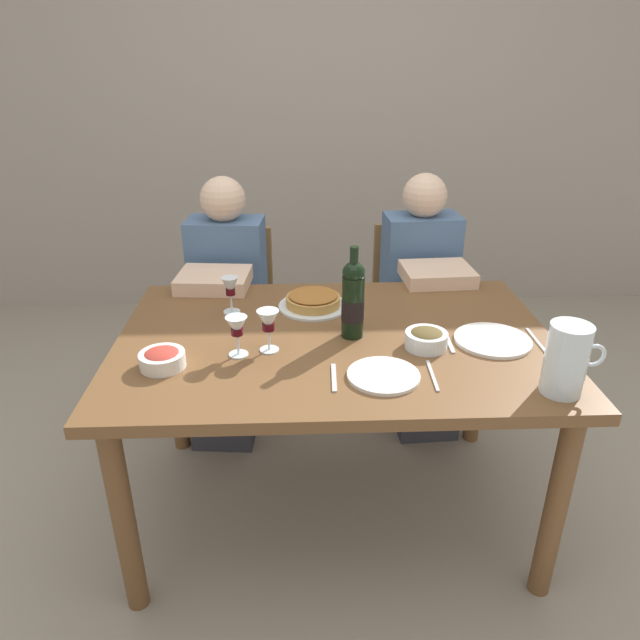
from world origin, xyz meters
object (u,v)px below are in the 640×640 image
(wine_bottle, at_px, (353,299))
(salad_bowl, at_px, (162,358))
(dinner_plate_right_setting, at_px, (493,340))
(diner_right, at_px, (424,297))
(baked_tart, at_px, (313,301))
(wine_glass_left_diner, at_px, (268,323))
(wine_glass_centre, at_px, (237,328))
(water_pitcher, at_px, (566,363))
(chair_right, at_px, (411,300))
(wine_glass_right_diner, at_px, (230,288))
(olive_bowl, at_px, (426,338))
(dinner_plate_left_setting, at_px, (383,375))
(chair_left, at_px, (235,306))
(diner_left, at_px, (225,303))
(dining_table, at_px, (335,360))

(wine_bottle, xyz_separation_m, salad_bowl, (-0.61, -0.19, -0.11))
(dinner_plate_right_setting, relative_size, diner_right, 0.22)
(baked_tart, height_order, wine_glass_left_diner, wine_glass_left_diner)
(baked_tart, distance_m, wine_glass_centre, 0.45)
(salad_bowl, bearing_deg, dinner_plate_right_setting, 6.67)
(water_pitcher, height_order, dinner_plate_right_setting, water_pitcher)
(chair_right, bearing_deg, wine_glass_right_diner, 36.80)
(olive_bowl, distance_m, dinner_plate_right_setting, 0.24)
(wine_bottle, distance_m, water_pitcher, 0.69)
(dinner_plate_left_setting, height_order, diner_right, diner_right)
(water_pitcher, height_order, chair_right, water_pitcher)
(wine_glass_right_diner, xyz_separation_m, dinner_plate_left_setting, (0.50, -0.50, -0.09))
(olive_bowl, relative_size, wine_glass_left_diner, 0.99)
(wine_glass_left_diner, height_order, chair_right, wine_glass_left_diner)
(chair_left, bearing_deg, wine_bottle, 124.81)
(salad_bowl, xyz_separation_m, wine_glass_right_diner, (0.17, 0.41, 0.07))
(wine_glass_centre, relative_size, dinner_plate_left_setting, 0.61)
(salad_bowl, distance_m, wine_glass_centre, 0.25)
(salad_bowl, relative_size, wine_glass_centre, 1.05)
(wine_bottle, height_order, wine_glass_right_diner, wine_bottle)
(wine_bottle, distance_m, baked_tart, 0.30)
(chair_left, bearing_deg, dinner_plate_left_setting, 121.25)
(salad_bowl, bearing_deg, wine_glass_centre, 16.66)
(olive_bowl, relative_size, wine_glass_right_diner, 1.01)
(wine_bottle, distance_m, wine_glass_left_diner, 0.30)
(diner_right, bearing_deg, water_pitcher, 95.97)
(water_pitcher, relative_size, chair_left, 0.25)
(wine_glass_centre, bearing_deg, chair_right, 53.25)
(diner_left, bearing_deg, wine_bottle, 134.04)
(dining_table, distance_m, diner_left, 0.79)
(water_pitcher, bearing_deg, olive_bowl, 139.17)
(salad_bowl, distance_m, olive_bowl, 0.85)
(olive_bowl, height_order, wine_glass_centre, wine_glass_centre)
(dinner_plate_left_setting, bearing_deg, wine_glass_right_diner, 135.43)
(chair_left, xyz_separation_m, chair_right, (0.89, 0.03, 0.00))
(wine_bottle, distance_m, diner_right, 0.83)
(diner_left, bearing_deg, dining_table, 130.54)
(chair_right, bearing_deg, diner_left, 13.17)
(water_pitcher, height_order, diner_left, diner_left)
(wine_bottle, xyz_separation_m, wine_glass_centre, (-0.38, -0.12, -0.04))
(water_pitcher, distance_m, salad_bowl, 1.20)
(water_pitcher, bearing_deg, dining_table, 148.94)
(wine_bottle, distance_m, chair_left, 1.08)
(wine_glass_left_diner, bearing_deg, chair_right, 56.22)
(dining_table, xyz_separation_m, wine_glass_centre, (-0.32, -0.12, 0.19))
(wine_glass_left_diner, relative_size, dinner_plate_right_setting, 0.55)
(chair_left, bearing_deg, diner_right, 172.21)
(wine_bottle, bearing_deg, wine_glass_left_diner, -161.39)
(dining_table, relative_size, salad_bowl, 10.52)
(dining_table, height_order, dinner_plate_left_setting, dinner_plate_left_setting)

